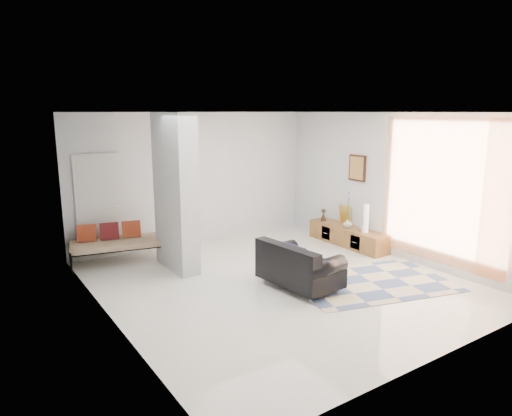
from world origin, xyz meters
TOP-DOWN VIEW (x-y plane):
  - floor at (0.00, 0.00)m, footprint 6.00×6.00m
  - ceiling at (0.00, 0.00)m, footprint 6.00×6.00m
  - wall_back at (0.00, 3.00)m, footprint 6.00×0.00m
  - wall_front at (0.00, -3.00)m, footprint 6.00×0.00m
  - wall_left at (-2.75, 0.00)m, footprint 0.00×6.00m
  - wall_right at (2.75, 0.00)m, footprint 0.00×6.00m
  - partition_column at (-1.10, 1.60)m, footprint 0.35×1.20m
  - hallway_door at (-2.10, 2.96)m, footprint 0.85×0.06m
  - curtain at (2.67, -1.15)m, footprint 0.00×2.55m
  - wall_art at (2.72, 0.90)m, footprint 0.04×0.45m
  - media_console at (2.52, 0.90)m, footprint 0.45×1.97m
  - loveseat at (0.09, -0.41)m, footprint 0.92×1.43m
  - daybed at (-1.92, 2.48)m, footprint 1.87×1.07m
  - area_rug at (1.28, -0.90)m, footprint 2.94×2.34m
  - cylinder_lamp at (2.50, 0.39)m, footprint 0.11×0.11m
  - bronze_figurine at (2.47, 1.62)m, footprint 0.14×0.14m
  - vase at (2.47, 0.86)m, footprint 0.20×0.20m

SIDE VIEW (x-z plane):
  - floor at x=0.00m, z-range 0.00..0.00m
  - area_rug at x=1.28m, z-range 0.00..0.01m
  - media_console at x=2.52m, z-range -0.20..0.60m
  - loveseat at x=0.09m, z-range -0.01..0.75m
  - daybed at x=-1.92m, z-range 0.03..0.80m
  - vase at x=2.47m, z-range 0.40..0.59m
  - bronze_figurine at x=2.47m, z-range 0.40..0.67m
  - cylinder_lamp at x=2.50m, z-range 0.40..0.98m
  - hallway_door at x=-2.10m, z-range 0.00..2.04m
  - partition_column at x=-1.10m, z-range 0.00..2.80m
  - wall_back at x=0.00m, z-range -1.60..4.40m
  - wall_front at x=0.00m, z-range -1.60..4.40m
  - wall_left at x=-2.75m, z-range -1.60..4.40m
  - wall_right at x=2.75m, z-range -1.60..4.40m
  - curtain at x=2.67m, z-range 0.17..2.72m
  - wall_art at x=2.72m, z-range 1.38..1.92m
  - ceiling at x=0.00m, z-range 2.80..2.80m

